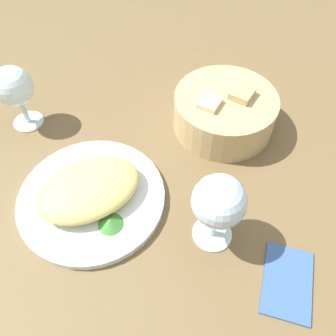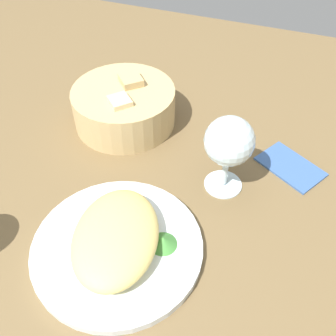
{
  "view_description": "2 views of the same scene",
  "coord_description": "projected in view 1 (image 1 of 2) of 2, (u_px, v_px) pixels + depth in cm",
  "views": [
    {
      "loc": [
        -3.57,
        -39.73,
        50.34
      ],
      "look_at": [
        5.08,
        -6.34,
        4.96
      ],
      "focal_mm": 36.87,
      "sensor_mm": 36.0,
      "label": 1
    },
    {
      "loc": [
        -34.92,
        -23.7,
        49.19
      ],
      "look_at": [
        6.67,
        -8.48,
        3.7
      ],
      "focal_mm": 41.63,
      "sensor_mm": 36.0,
      "label": 2
    }
  ],
  "objects": [
    {
      "name": "wine_glass_near",
      "position": [
        219.0,
        203.0,
        0.48
      ],
      "size": [
        7.85,
        7.85,
        13.87
      ],
      "color": "silver",
      "rests_on": "ground_plane"
    },
    {
      "name": "omelette",
      "position": [
        89.0,
        189.0,
        0.56
      ],
      "size": [
        19.65,
        15.85,
        4.1
      ],
      "primitive_type": "ellipsoid",
      "rotation": [
        0.0,
        0.0,
        0.24
      ],
      "color": "#E7CB70",
      "rests_on": "plate"
    },
    {
      "name": "wine_glass_far",
      "position": [
        14.0,
        88.0,
        0.63
      ],
      "size": [
        7.41,
        7.41,
        13.0
      ],
      "color": "silver",
      "rests_on": "ground_plane"
    },
    {
      "name": "folded_napkin",
      "position": [
        288.0,
        281.0,
        0.5
      ],
      "size": [
        11.64,
        13.03,
        0.8
      ],
      "primitive_type": "cube",
      "rotation": [
        0.0,
        0.0,
        1.03
      ],
      "color": "#3A5E9A",
      "rests_on": "ground_plane"
    },
    {
      "name": "lettuce_garnish",
      "position": [
        110.0,
        222.0,
        0.54
      ],
      "size": [
        4.12,
        4.12,
        1.5
      ],
      "primitive_type": "cone",
      "color": "#448C3A",
      "rests_on": "plate"
    },
    {
      "name": "plate",
      "position": [
        92.0,
        198.0,
        0.58
      ],
      "size": [
        24.79,
        24.79,
        1.4
      ],
      "primitive_type": "cylinder",
      "color": "white",
      "rests_on": "ground_plane"
    },
    {
      "name": "ground_plane",
      "position": [
        133.0,
        167.0,
        0.65
      ],
      "size": [
        140.0,
        140.0,
        2.0
      ],
      "primitive_type": "cube",
      "color": "brown"
    },
    {
      "name": "bread_basket",
      "position": [
        224.0,
        112.0,
        0.67
      ],
      "size": [
        19.58,
        19.58,
        8.79
      ],
      "color": "tan",
      "rests_on": "ground_plane"
    }
  ]
}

